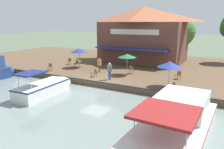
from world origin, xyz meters
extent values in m
plane|color=#4C5B47|center=(0.00, 0.00, 0.00)|extent=(220.00, 220.00, 0.00)
cube|color=brown|center=(-11.00, 0.00, 0.30)|extent=(22.00, 56.00, 0.60)
cube|color=#2D2D33|center=(-0.10, 0.00, 0.65)|extent=(0.20, 50.40, 0.10)
cube|color=brown|center=(-13.68, -0.39, 3.48)|extent=(7.32, 11.64, 5.76)
pyramid|color=#9E5638|center=(-13.68, -0.39, 7.45)|extent=(7.69, 12.22, 2.17)
cube|color=navy|center=(-9.12, -0.39, 2.90)|extent=(1.80, 9.89, 0.16)
cube|color=silver|center=(-9.98, -0.39, 5.06)|extent=(0.08, 6.98, 0.70)
cylinder|color=#B7B7B7|center=(-4.40, 1.33, 1.69)|extent=(0.06, 0.06, 2.18)
cylinder|color=#2D2D33|center=(-4.40, 1.33, 0.63)|extent=(0.36, 0.36, 0.06)
cone|color=#19663D|center=(-4.40, 1.33, 2.72)|extent=(2.01, 2.01, 0.38)
cone|color=silver|center=(-4.40, 1.33, 2.74)|extent=(1.25, 1.25, 0.30)
sphere|color=silver|center=(-4.40, 1.33, 2.91)|extent=(0.08, 0.08, 0.08)
cylinder|color=#B7B7B7|center=(-5.09, -5.76, 1.74)|extent=(0.06, 0.06, 2.29)
cylinder|color=#2D2D33|center=(-5.09, -5.76, 0.63)|extent=(0.36, 0.36, 0.06)
cone|color=navy|center=(-5.09, -5.76, 2.81)|extent=(2.19, 2.19, 0.51)
cone|color=yellow|center=(-5.09, -5.76, 2.83)|extent=(1.36, 1.36, 0.41)
sphere|color=yellow|center=(-5.09, -5.76, 3.07)|extent=(0.08, 0.08, 0.08)
cylinder|color=#B7B7B7|center=(-1.86, 6.67, 1.67)|extent=(0.06, 0.06, 2.13)
cylinder|color=#2D2D33|center=(-1.86, 6.67, 0.63)|extent=(0.36, 0.36, 0.06)
cone|color=navy|center=(-1.86, 6.67, 2.66)|extent=(2.15, 2.15, 0.49)
cone|color=white|center=(-1.86, 6.67, 2.68)|extent=(1.33, 1.33, 0.39)
sphere|color=white|center=(-1.86, 6.67, 2.90)|extent=(0.08, 0.08, 0.08)
cube|color=brown|center=(-1.41, -1.18, 0.81)|extent=(0.05, 0.05, 0.42)
cube|color=brown|center=(-1.60, -1.53, 0.81)|extent=(0.05, 0.05, 0.42)
cube|color=brown|center=(-1.76, -0.99, 0.81)|extent=(0.05, 0.05, 0.42)
cube|color=brown|center=(-1.95, -1.34, 0.81)|extent=(0.05, 0.05, 0.42)
cube|color=brown|center=(-1.68, -1.26, 1.03)|extent=(0.60, 0.60, 0.05)
cube|color=brown|center=(-1.85, -1.16, 1.25)|extent=(0.24, 0.41, 0.40)
cube|color=brown|center=(-1.67, -7.43, 0.81)|extent=(0.05, 0.05, 0.42)
cube|color=brown|center=(-1.51, -7.79, 0.81)|extent=(0.05, 0.05, 0.42)
cube|color=brown|center=(-2.04, -7.59, 0.81)|extent=(0.05, 0.05, 0.42)
cube|color=brown|center=(-1.87, -7.96, 0.81)|extent=(0.05, 0.05, 0.42)
cube|color=brown|center=(-1.77, -7.69, 1.03)|extent=(0.58, 0.58, 0.05)
cube|color=brown|center=(-1.95, -7.78, 1.25)|extent=(0.22, 0.42, 0.40)
cube|color=brown|center=(-4.74, 6.89, 0.81)|extent=(0.05, 0.05, 0.42)
cube|color=brown|center=(-4.91, 6.53, 0.81)|extent=(0.05, 0.05, 0.42)
cube|color=brown|center=(-5.10, 7.06, 0.81)|extent=(0.05, 0.05, 0.42)
cube|color=brown|center=(-5.27, 6.70, 0.81)|extent=(0.05, 0.05, 0.42)
cube|color=brown|center=(-5.01, 6.80, 1.03)|extent=(0.59, 0.59, 0.05)
cube|color=brown|center=(-5.19, 6.88, 1.25)|extent=(0.23, 0.41, 0.40)
cube|color=brown|center=(-4.97, -6.33, 0.81)|extent=(0.05, 0.05, 0.42)
cube|color=brown|center=(-5.07, -6.71, 0.81)|extent=(0.05, 0.05, 0.42)
cube|color=brown|center=(-5.35, -6.22, 0.81)|extent=(0.05, 0.05, 0.42)
cube|color=brown|center=(-5.46, -6.61, 0.81)|extent=(0.05, 0.05, 0.42)
cube|color=brown|center=(-5.21, -6.47, 1.03)|extent=(0.54, 0.54, 0.05)
cube|color=brown|center=(-5.41, -6.42, 1.25)|extent=(0.15, 0.44, 0.40)
cube|color=brown|center=(-4.95, 1.83, 0.81)|extent=(0.05, 0.05, 0.42)
cube|color=brown|center=(-4.78, 1.47, 0.81)|extent=(0.05, 0.05, 0.42)
cube|color=brown|center=(-5.31, 1.65, 0.81)|extent=(0.05, 0.05, 0.42)
cube|color=brown|center=(-5.14, 1.30, 0.81)|extent=(0.05, 0.05, 0.42)
cube|color=brown|center=(-5.04, 1.56, 1.03)|extent=(0.59, 0.59, 0.05)
cube|color=brown|center=(-5.22, 1.48, 1.25)|extent=(0.23, 0.41, 0.40)
cube|color=brown|center=(-5.85, -7.97, 0.81)|extent=(0.05, 0.05, 0.42)
cube|color=brown|center=(-5.73, -8.35, 0.81)|extent=(0.05, 0.05, 0.42)
cube|color=brown|center=(-6.23, -8.09, 0.81)|extent=(0.05, 0.05, 0.42)
cube|color=brown|center=(-6.11, -8.47, 0.81)|extent=(0.05, 0.05, 0.42)
cube|color=brown|center=(-5.98, -8.22, 1.03)|extent=(0.55, 0.55, 0.05)
cube|color=brown|center=(-6.17, -8.28, 1.25)|extent=(0.17, 0.43, 0.40)
cylinder|color=#2D5193|center=(-1.54, 0.67, 1.02)|extent=(0.13, 0.13, 0.84)
cylinder|color=#2D5193|center=(-1.49, 0.84, 1.02)|extent=(0.13, 0.13, 0.84)
cylinder|color=#4C4C56|center=(-1.51, 0.75, 1.78)|extent=(0.49, 0.49, 0.67)
sphere|color=tan|center=(-1.51, 0.75, 2.22)|extent=(0.23, 0.23, 0.23)
cylinder|color=#2D5193|center=(-3.98, -2.06, 1.01)|extent=(0.13, 0.13, 0.83)
cylinder|color=#2D5193|center=(-3.87, -1.93, 1.01)|extent=(0.13, 0.13, 0.83)
cylinder|color=orange|center=(-3.92, -2.00, 1.76)|extent=(0.48, 0.48, 0.66)
sphere|color=brown|center=(-3.92, -2.00, 2.20)|extent=(0.22, 0.22, 0.22)
cube|color=white|center=(6.04, 9.10, 0.56)|extent=(8.14, 3.59, 0.97)
ellipsoid|color=white|center=(2.02, 9.24, 0.56)|extent=(2.94, 3.25, 0.97)
cube|color=maroon|center=(6.04, 9.10, 0.97)|extent=(8.24, 3.64, 0.10)
cube|color=white|center=(4.62, 9.15, 1.63)|extent=(3.19, 2.76, 1.16)
cube|color=black|center=(6.15, 9.09, 1.77)|extent=(0.14, 2.32, 0.41)
cube|color=maroon|center=(7.93, 9.03, 2.25)|extent=(2.92, 2.92, 0.14)
cylinder|color=silver|center=(8.81, 10.17, 1.65)|extent=(0.05, 0.05, 1.20)
cylinder|color=silver|center=(8.73, 7.84, 1.65)|extent=(0.05, 0.05, 1.20)
cube|color=white|center=(4.33, -2.64, 0.63)|extent=(5.16, 2.21, 1.09)
ellipsoid|color=white|center=(1.80, -2.78, 0.63)|extent=(1.89, 1.93, 1.09)
cube|color=navy|center=(4.33, -2.64, 1.09)|extent=(5.22, 2.26, 0.10)
cube|color=navy|center=(5.52, -2.57, 2.31)|extent=(2.27, 1.76, 0.11)
cylinder|color=silver|center=(6.13, -1.86, 1.74)|extent=(0.05, 0.05, 1.14)
cylinder|color=silver|center=(6.21, -3.20, 1.74)|extent=(0.05, 0.05, 1.14)
ellipsoid|color=navy|center=(1.34, -11.73, 0.71)|extent=(1.93, 2.17, 1.27)
cylinder|color=silver|center=(1.12, -11.73, 1.65)|extent=(0.09, 1.78, 0.04)
cylinder|color=#473323|center=(-0.35, 7.50, 1.02)|extent=(0.18, 0.18, 0.84)
cylinder|color=#2D2D33|center=(-0.35, 7.50, 1.46)|extent=(0.22, 0.22, 0.04)
cylinder|color=brown|center=(-17.82, 3.91, 1.86)|extent=(0.40, 0.40, 2.53)
sphere|color=#427A38|center=(-17.82, 3.91, 4.92)|extent=(4.78, 4.78, 4.78)
sphere|color=#427A38|center=(-16.87, 3.19, 4.44)|extent=(3.35, 3.35, 3.35)
camera|label=1|loc=(17.22, 11.37, 6.23)|focal=35.00mm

